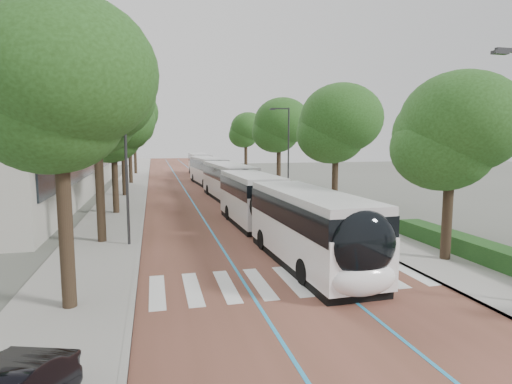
% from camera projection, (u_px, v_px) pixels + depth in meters
% --- Properties ---
extents(ground, '(160.00, 160.00, 0.00)m').
position_uv_depth(ground, '(295.00, 291.00, 15.30)').
color(ground, '#51544C').
rests_on(ground, ground).
extents(road, '(11.00, 140.00, 0.02)m').
position_uv_depth(road, '(193.00, 182.00, 53.90)').
color(road, brown).
rests_on(road, ground).
extents(sidewalk_left, '(4.00, 140.00, 0.12)m').
position_uv_depth(sidewalk_left, '(131.00, 183.00, 52.15)').
color(sidewalk_left, gray).
rests_on(sidewalk_left, ground).
extents(sidewalk_right, '(4.00, 140.00, 0.12)m').
position_uv_depth(sidewalk_right, '(251.00, 180.00, 55.63)').
color(sidewalk_right, gray).
rests_on(sidewalk_right, ground).
extents(kerb_left, '(0.20, 140.00, 0.14)m').
position_uv_depth(kerb_left, '(147.00, 183.00, 52.59)').
color(kerb_left, gray).
rests_on(kerb_left, ground).
extents(kerb_right, '(0.20, 140.00, 0.14)m').
position_uv_depth(kerb_right, '(237.00, 181.00, 55.19)').
color(kerb_right, gray).
rests_on(kerb_right, ground).
extents(zebra_crossing, '(10.55, 3.60, 0.01)m').
position_uv_depth(zebra_crossing, '(291.00, 281.00, 16.31)').
color(zebra_crossing, silver).
rests_on(zebra_crossing, ground).
extents(lane_line_left, '(0.12, 126.00, 0.01)m').
position_uv_depth(lane_line_left, '(180.00, 182.00, 53.52)').
color(lane_line_left, '#268EC2').
rests_on(lane_line_left, road).
extents(lane_line_right, '(0.12, 126.00, 0.01)m').
position_uv_depth(lane_line_right, '(206.00, 182.00, 54.27)').
color(lane_line_right, '#268EC2').
rests_on(lane_line_right, road).
extents(hedge, '(1.20, 14.00, 0.80)m').
position_uv_depth(hedge, '(508.00, 260.00, 17.35)').
color(hedge, '#153F18').
rests_on(hedge, sidewalk_right).
extents(streetlight_far, '(1.82, 0.20, 8.00)m').
position_uv_depth(streetlight_far, '(287.00, 146.00, 37.47)').
color(streetlight_far, '#2F2F31').
rests_on(streetlight_far, sidewalk_right).
extents(lamp_post_left, '(0.14, 0.14, 8.00)m').
position_uv_depth(lamp_post_left, '(126.00, 165.00, 21.10)').
color(lamp_post_left, '#2F2F31').
rests_on(lamp_post_left, sidewalk_left).
extents(trees_left, '(6.04, 60.31, 9.84)m').
position_uv_depth(trees_left, '(120.00, 123.00, 36.83)').
color(trees_left, black).
rests_on(trees_left, ground).
extents(trees_right, '(5.72, 46.95, 8.98)m').
position_uv_depth(trees_right, '(303.00, 130.00, 36.43)').
color(trees_right, black).
rests_on(trees_right, ground).
extents(lead_bus, '(3.21, 18.48, 3.20)m').
position_uv_depth(lead_bus, '(280.00, 213.00, 21.86)').
color(lead_bus, black).
rests_on(lead_bus, ground).
extents(bus_queued_0, '(3.14, 12.51, 3.20)m').
position_uv_depth(bus_queued_0, '(229.00, 182.00, 37.69)').
color(bus_queued_0, white).
rests_on(bus_queued_0, ground).
extents(bus_queued_1, '(3.28, 12.53, 3.20)m').
position_uv_depth(bus_queued_1, '(209.00, 171.00, 50.36)').
color(bus_queued_1, white).
rests_on(bus_queued_1, ground).
extents(bus_queued_2, '(2.62, 12.42, 3.20)m').
position_uv_depth(bus_queued_2, '(200.00, 165.00, 63.65)').
color(bus_queued_2, white).
rests_on(bus_queued_2, ground).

